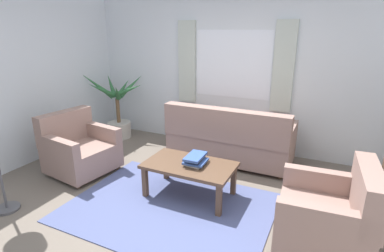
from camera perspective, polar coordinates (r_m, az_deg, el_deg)
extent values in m
plane|color=#6B6056|center=(3.73, -4.30, -15.06)|extent=(6.24, 6.24, 0.00)
cube|color=silver|center=(5.26, 7.80, 9.85)|extent=(5.32, 0.12, 2.60)
cube|color=silver|center=(5.08, -31.97, 7.02)|extent=(0.12, 4.40, 2.60)
cube|color=white|center=(5.18, 7.66, 11.41)|extent=(1.30, 0.01, 1.10)
cube|color=#B2BCB2|center=(5.46, -0.92, 11.91)|extent=(0.32, 0.06, 1.40)
cube|color=#B2BCB2|center=(4.96, 16.85, 10.52)|extent=(0.32, 0.06, 1.40)
cube|color=#4C5684|center=(3.73, -4.30, -14.98)|extent=(2.34, 1.74, 0.01)
cube|color=gray|center=(4.88, 7.20, -3.57)|extent=(1.90, 0.80, 0.38)
cube|color=gray|center=(4.45, 6.10, 0.20)|extent=(1.90, 0.20, 0.48)
cube|color=gray|center=(4.59, 17.69, -1.57)|extent=(0.16, 0.80, 0.24)
cube|color=gray|center=(5.09, -1.97, 1.20)|extent=(0.16, 0.80, 0.24)
cylinder|color=brown|center=(5.07, 17.40, -6.15)|extent=(0.06, 0.06, 0.06)
cylinder|color=brown|center=(5.51, -0.29, -3.28)|extent=(0.06, 0.06, 0.06)
cylinder|color=brown|center=(4.53, 16.22, -9.04)|extent=(0.06, 0.06, 0.06)
cylinder|color=brown|center=(5.02, -3.29, -5.53)|extent=(0.06, 0.06, 0.06)
cube|color=gray|center=(4.70, -19.85, -5.54)|extent=(0.91, 0.94, 0.36)
cube|color=gray|center=(4.82, -22.74, -0.09)|extent=(0.29, 0.86, 0.46)
cube|color=gray|center=(4.41, -23.94, -3.53)|extent=(0.81, 0.23, 0.22)
cube|color=gray|center=(4.80, -16.83, -1.02)|extent=(0.81, 0.23, 0.22)
cylinder|color=brown|center=(4.38, -20.54, -10.49)|extent=(0.05, 0.05, 0.06)
cylinder|color=brown|center=(4.75, -13.95, -7.51)|extent=(0.05, 0.05, 0.06)
cylinder|color=brown|center=(4.87, -25.09, -8.11)|extent=(0.05, 0.05, 0.06)
cylinder|color=brown|center=(5.20, -18.79, -5.63)|extent=(0.05, 0.05, 0.06)
cube|color=gray|center=(3.29, 23.00, -16.69)|extent=(0.85, 0.89, 0.36)
cube|color=gray|center=(3.13, 30.06, -10.92)|extent=(0.24, 0.85, 0.46)
cube|color=gray|center=(3.46, 23.56, -9.40)|extent=(0.81, 0.17, 0.22)
cube|color=gray|center=(2.83, 23.79, -15.84)|extent=(0.81, 0.17, 0.22)
cylinder|color=brown|center=(3.68, 17.41, -15.92)|extent=(0.05, 0.05, 0.06)
cylinder|color=brown|center=(3.72, 27.68, -16.91)|extent=(0.05, 0.05, 0.06)
cube|color=brown|center=(3.76, -0.47, -7.39)|extent=(1.10, 0.64, 0.04)
cube|color=brown|center=(3.88, -8.80, -10.39)|extent=(0.06, 0.06, 0.40)
cube|color=brown|center=(3.49, 5.08, -13.79)|extent=(0.06, 0.06, 0.40)
cube|color=brown|center=(4.27, -4.88, -7.46)|extent=(0.06, 0.06, 0.40)
cube|color=brown|center=(3.92, 7.81, -10.08)|extent=(0.06, 0.06, 0.40)
cube|color=beige|center=(3.75, 0.71, -6.90)|extent=(0.21, 0.26, 0.03)
cube|color=#335199|center=(3.72, 0.68, -6.64)|extent=(0.27, 0.28, 0.02)
cube|color=#2D2D33|center=(3.72, 0.53, -6.15)|extent=(0.20, 0.25, 0.03)
cube|color=#335199|center=(3.71, 0.62, -5.73)|extent=(0.21, 0.34, 0.03)
cylinder|color=#B7B2A8|center=(6.03, -13.47, -0.67)|extent=(0.44, 0.44, 0.30)
cylinder|color=brown|center=(5.92, -13.74, 2.84)|extent=(0.07, 0.07, 0.46)
cone|color=#2D6638|center=(5.71, -11.72, 6.71)|extent=(0.53, 0.22, 0.30)
cone|color=#2D6638|center=(5.94, -11.39, 7.43)|extent=(0.30, 0.53, 0.45)
cone|color=#2D6638|center=(6.02, -12.78, 7.00)|extent=(0.13, 0.44, 0.35)
cone|color=#2D6638|center=(6.11, -14.99, 7.47)|extent=(0.50, 0.41, 0.43)
cone|color=#2D6638|center=(5.92, -17.35, 7.26)|extent=(0.58, 0.34, 0.53)
cone|color=#2D6638|center=(5.68, -16.59, 6.52)|extent=(0.23, 0.56, 0.40)
cone|color=#2D6638|center=(5.61, -13.91, 6.12)|extent=(0.33, 0.38, 0.38)
cylinder|color=#4C4C51|center=(4.28, -31.41, -13.07)|extent=(0.28, 0.28, 0.03)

